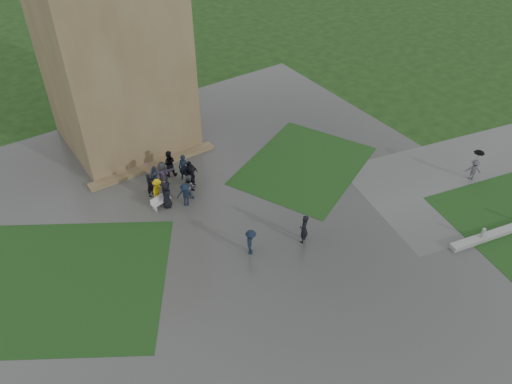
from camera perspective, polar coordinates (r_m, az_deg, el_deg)
ground at (r=27.24m, az=-2.07°, el=-8.01°), size 120.00×120.00×0.00m
plaza at (r=28.45m, az=-4.24°, el=-5.54°), size 34.00×34.00×0.02m
lawn_inset_left at (r=28.17m, az=-21.67°, el=-9.58°), size 14.10×13.46×0.01m
lawn_inset_right at (r=34.09m, az=5.50°, el=3.04°), size 11.12×10.15×0.01m
tower at (r=34.20m, az=-16.85°, el=18.77°), size 8.00×8.00×18.00m
tower_plinth at (r=34.47m, az=-11.59°, el=3.01°), size 9.00×0.80×0.22m
bench at (r=30.92m, az=-10.86°, el=-1.01°), size 1.33×0.67×0.74m
visitor_cluster at (r=31.46m, az=-9.41°, el=1.56°), size 3.62×4.29×2.67m
pedestrian_mid at (r=27.13m, az=-0.59°, el=-5.74°), size 1.04×1.15×1.61m
pedestrian_near at (r=27.83m, az=5.50°, el=-4.22°), size 0.81×0.73×1.85m
pedestrian_path at (r=35.10m, az=23.74°, el=2.78°), size 1.00×1.03×2.22m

